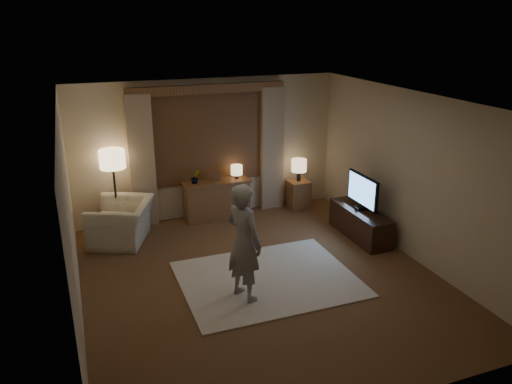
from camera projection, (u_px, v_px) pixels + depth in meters
name	position (u px, v px, depth m)	size (l,w,h in m)	color
room	(249.00, 183.00, 7.31)	(5.04, 5.54, 2.64)	brown
rug	(268.00, 279.00, 7.30)	(2.50, 2.00, 0.02)	beige
sideboard	(217.00, 200.00, 9.43)	(1.20, 0.40, 0.70)	brown
picture_frame	(216.00, 178.00, 9.28)	(0.16, 0.02, 0.20)	brown
plant	(195.00, 178.00, 9.13)	(0.17, 0.13, 0.30)	#999999
table_lamp_sideboard	(237.00, 171.00, 9.38)	(0.22, 0.22, 0.30)	black
floor_lamp	(113.00, 164.00, 8.51)	(0.44, 0.44, 1.50)	black
armchair	(122.00, 222.00, 8.44)	(1.08, 0.94, 0.70)	beige
side_table	(298.00, 194.00, 9.96)	(0.40, 0.40, 0.56)	brown
table_lamp_side	(299.00, 166.00, 9.76)	(0.30, 0.30, 0.44)	black
tv_stand	(360.00, 223.00, 8.64)	(0.45, 1.40, 0.50)	black
tv	(363.00, 191.00, 8.44)	(0.21, 0.86, 0.62)	black
person	(244.00, 242.00, 6.56)	(0.59, 0.39, 1.63)	#9C9990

